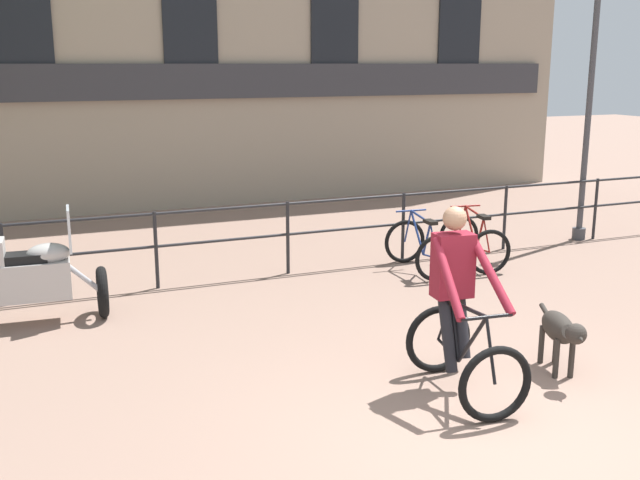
% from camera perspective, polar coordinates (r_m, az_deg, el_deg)
% --- Properties ---
extents(ground_plane, '(60.00, 60.00, 0.00)m').
position_cam_1_polar(ground_plane, '(6.53, 14.25, -14.05)').
color(ground_plane, '#8E7060').
extents(canal_railing, '(15.05, 0.05, 1.05)m').
position_cam_1_polar(canal_railing, '(10.65, -2.48, 1.12)').
color(canal_railing, '#232326').
rests_on(canal_railing, ground_plane).
extents(cyclist_with_bike, '(0.80, 1.24, 1.70)m').
position_cam_1_polar(cyclist_with_bike, '(6.94, 10.58, -5.33)').
color(cyclist_with_bike, black).
rests_on(cyclist_with_bike, ground_plane).
extents(dog, '(0.42, 0.97, 0.62)m').
position_cam_1_polar(dog, '(7.65, 17.88, -6.57)').
color(dog, '#332D28').
rests_on(dog, ground_plane).
extents(parked_motorcycle, '(1.67, 0.74, 1.35)m').
position_cam_1_polar(parked_motorcycle, '(9.21, -21.11, -2.68)').
color(parked_motorcycle, black).
rests_on(parked_motorcycle, ground_plane).
extents(parked_bicycle_near_lamp, '(0.74, 1.16, 0.86)m').
position_cam_1_polar(parked_bicycle_near_lamp, '(10.91, 7.65, -0.58)').
color(parked_bicycle_near_lamp, black).
rests_on(parked_bicycle_near_lamp, ground_plane).
extents(parked_bicycle_mid_left, '(0.82, 1.20, 0.86)m').
position_cam_1_polar(parked_bicycle_mid_left, '(11.39, 11.63, -0.15)').
color(parked_bicycle_mid_left, black).
rests_on(parked_bicycle_mid_left, ground_plane).
extents(street_lamp, '(0.28, 0.28, 4.77)m').
position_cam_1_polar(street_lamp, '(13.32, 19.96, 11.29)').
color(street_lamp, '#424247').
rests_on(street_lamp, ground_plane).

